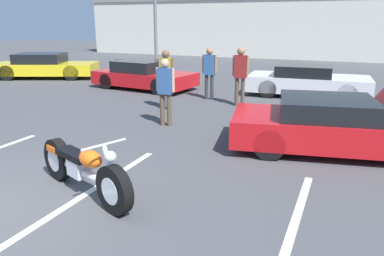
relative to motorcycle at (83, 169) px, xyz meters
name	(u,v)px	position (x,y,z in m)	size (l,w,h in m)	color
parking_stripe_middle	(71,204)	(0.02, -0.36, -0.42)	(0.12, 4.77, 0.01)	white
parking_stripe_back	(285,253)	(3.16, -0.36, -0.42)	(0.12, 4.77, 0.01)	white
far_building	(289,25)	(-1.02, 24.90, 1.92)	(32.00, 4.20, 4.40)	beige
motorcycle	(83,169)	(0.00, 0.00, 0.00)	(2.30, 1.10, 0.99)	black
show_car_hood_open	(335,125)	(3.44, 3.72, 0.13)	(4.38, 2.61, 1.92)	red
parked_car_mid_left_row	(144,75)	(-4.00, 8.69, 0.11)	(4.22, 2.33, 1.11)	red
parked_car_mid_right_row	(307,81)	(2.18, 9.70, 0.12)	(4.33, 2.20, 1.11)	silver
parked_car_left_row	(44,66)	(-9.80, 9.33, 0.14)	(5.01, 3.50, 1.16)	yellow
spectator_near_motorcycle	(209,69)	(-0.83, 7.69, 0.63)	(0.52, 0.23, 1.76)	#333338
spectator_by_show_car	(166,74)	(-1.48, 5.73, 0.66)	(0.52, 0.24, 1.80)	#333338
spectator_midground	(165,86)	(-0.66, 4.09, 0.60)	(0.52, 0.23, 1.71)	brown
spectator_far_lot	(240,71)	(0.44, 7.08, 0.69)	(0.52, 0.24, 1.84)	brown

